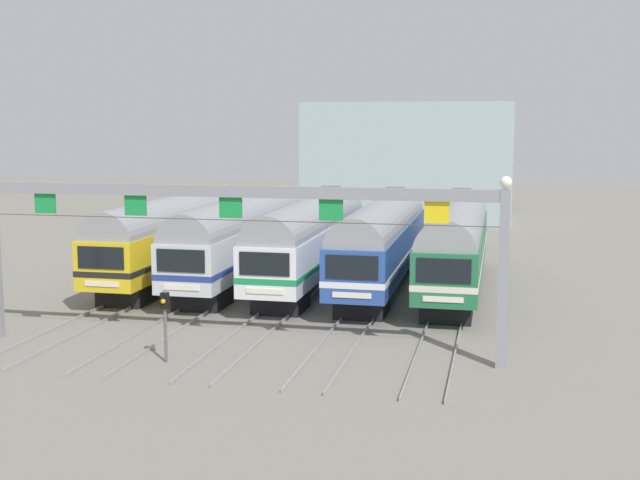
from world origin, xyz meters
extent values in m
plane|color=gray|center=(0.00, 0.00, 0.00)|extent=(160.00, 160.00, 0.00)
cube|color=gray|center=(-8.52, 17.00, 0.07)|extent=(0.07, 70.00, 0.15)
cube|color=gray|center=(-7.08, 17.00, 0.07)|extent=(0.07, 70.00, 0.15)
cube|color=gray|center=(-4.62, 17.00, 0.07)|extent=(0.07, 70.00, 0.15)
cube|color=gray|center=(-3.18, 17.00, 0.07)|extent=(0.07, 70.00, 0.15)
cube|color=gray|center=(-0.72, 17.00, 0.07)|extent=(0.07, 70.00, 0.15)
cube|color=gray|center=(0.72, 17.00, 0.07)|extent=(0.07, 70.00, 0.15)
cube|color=gray|center=(3.18, 17.00, 0.07)|extent=(0.07, 70.00, 0.15)
cube|color=gray|center=(4.62, 17.00, 0.07)|extent=(0.07, 70.00, 0.15)
cube|color=gray|center=(7.08, 17.00, 0.07)|extent=(0.07, 70.00, 0.15)
cube|color=gray|center=(8.52, 17.00, 0.07)|extent=(0.07, 70.00, 0.15)
cube|color=gold|center=(-7.80, 0.00, 2.23)|extent=(2.85, 18.00, 2.35)
cube|color=black|center=(-7.80, 0.00, 1.87)|extent=(2.88, 18.02, 0.28)
cylinder|color=gray|center=(-7.80, 0.00, 3.40)|extent=(2.74, 17.64, 2.74)
cube|color=black|center=(-7.80, -9.02, 2.70)|extent=(2.28, 0.06, 1.03)
cube|color=silver|center=(-7.80, -9.02, 1.47)|extent=(1.71, 0.05, 0.24)
cube|color=black|center=(-7.80, -6.30, 0.53)|extent=(2.28, 2.60, 1.05)
cube|color=black|center=(-7.80, 6.30, 0.53)|extent=(2.28, 2.60, 1.05)
cube|color=silver|center=(-3.90, 0.00, 2.23)|extent=(2.85, 18.00, 2.35)
cube|color=navy|center=(-3.90, 0.00, 1.87)|extent=(2.88, 18.02, 0.28)
cylinder|color=gray|center=(-3.90, 0.00, 3.40)|extent=(2.74, 17.64, 2.74)
cube|color=black|center=(-3.90, -9.02, 2.70)|extent=(2.28, 0.06, 1.03)
cube|color=silver|center=(-3.90, -9.02, 1.47)|extent=(1.71, 0.05, 0.24)
cube|color=black|center=(-3.90, -6.30, 0.53)|extent=(2.28, 2.60, 1.05)
cube|color=black|center=(-3.90, 6.30, 0.53)|extent=(2.28, 2.60, 1.05)
cube|color=white|center=(0.00, 0.00, 2.23)|extent=(2.85, 18.00, 2.35)
cube|color=#198C4C|center=(0.00, 0.00, 1.87)|extent=(2.88, 18.02, 0.28)
cylinder|color=gray|center=(0.00, 0.00, 3.40)|extent=(2.74, 17.64, 2.74)
cube|color=black|center=(0.00, -9.02, 2.70)|extent=(2.28, 0.06, 1.03)
cube|color=silver|center=(0.00, -9.02, 1.47)|extent=(1.71, 0.05, 0.24)
cube|color=black|center=(0.00, -6.30, 0.53)|extent=(2.28, 2.60, 1.05)
cube|color=black|center=(0.00, 6.30, 0.53)|extent=(2.28, 2.60, 1.05)
cube|color=#4C4C51|center=(0.00, 5.04, 4.95)|extent=(1.10, 1.10, 0.20)
cube|color=#284C9E|center=(3.90, 0.00, 2.23)|extent=(2.85, 18.00, 2.35)
cube|color=white|center=(3.90, 0.00, 1.87)|extent=(2.88, 18.02, 0.28)
cylinder|color=gray|center=(3.90, 0.00, 3.40)|extent=(2.74, 17.64, 2.74)
cube|color=black|center=(3.90, -9.02, 2.70)|extent=(2.28, 0.06, 1.03)
cube|color=silver|center=(3.90, -9.02, 1.47)|extent=(1.71, 0.05, 0.24)
cube|color=black|center=(3.90, -6.30, 0.53)|extent=(2.28, 2.60, 1.05)
cube|color=black|center=(3.90, 6.30, 0.53)|extent=(2.28, 2.60, 1.05)
cube|color=#4C4C51|center=(3.90, 5.04, 4.95)|extent=(1.10, 1.10, 0.20)
cube|color=#236B42|center=(7.80, 0.00, 2.23)|extent=(2.85, 18.00, 2.35)
cube|color=silver|center=(7.80, 0.00, 1.87)|extent=(2.88, 18.02, 0.28)
cylinder|color=gray|center=(7.80, 0.00, 3.40)|extent=(2.74, 17.64, 2.74)
cube|color=black|center=(7.80, -9.02, 2.70)|extent=(2.28, 0.06, 1.03)
cube|color=silver|center=(7.80, -9.02, 1.47)|extent=(1.71, 0.05, 0.24)
cube|color=black|center=(7.80, -6.30, 0.53)|extent=(2.28, 2.60, 1.05)
cube|color=black|center=(7.80, 6.30, 0.53)|extent=(2.28, 2.60, 1.05)
cube|color=#4C4C51|center=(7.80, 5.04, 4.95)|extent=(1.10, 1.10, 0.20)
cube|color=gray|center=(10.20, -13.50, 3.25)|extent=(0.36, 0.36, 6.50)
cube|color=gray|center=(0.00, -13.50, 6.25)|extent=(20.40, 0.32, 0.44)
cube|color=#198C3F|center=(-7.80, -13.50, 5.63)|extent=(0.90, 0.08, 0.80)
cube|color=#198C3F|center=(-3.90, -13.50, 5.63)|extent=(0.90, 0.08, 0.80)
cube|color=#198C3F|center=(0.00, -13.50, 5.63)|extent=(0.90, 0.08, 0.80)
cube|color=#198C3F|center=(3.90, -13.50, 5.63)|extent=(0.90, 0.08, 0.80)
cube|color=yellow|center=(7.80, -13.50, 5.63)|extent=(0.90, 0.08, 0.80)
sphere|color=white|center=(10.20, -13.50, 6.75)|extent=(0.44, 0.44, 0.44)
cylinder|color=#3F382D|center=(0.00, -13.50, 5.15)|extent=(20.40, 0.03, 0.03)
cylinder|color=#59595E|center=(-1.95, -15.45, 1.34)|extent=(0.12, 0.12, 2.69)
cube|color=black|center=(-1.95, -15.45, 2.34)|extent=(0.28, 0.24, 0.60)
sphere|color=orange|center=(-1.95, -15.59, 2.34)|extent=(0.18, 0.18, 0.18)
cube|color=#9EB2B7|center=(1.76, 32.60, 5.31)|extent=(18.44, 10.00, 10.62)
camera|label=1|loc=(10.03, -43.29, 8.82)|focal=46.34mm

